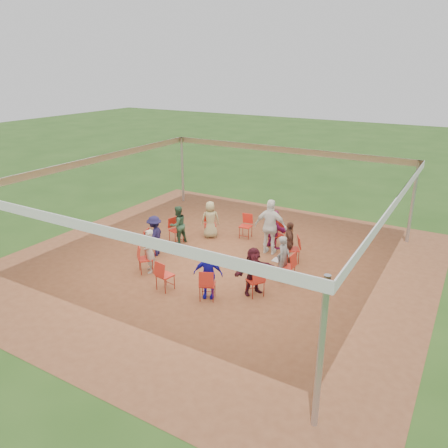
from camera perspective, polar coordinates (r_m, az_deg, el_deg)
The scene contains 26 objects.
ground at distance 14.36m, azimuth -0.60°, elevation -5.04°, with size 80.00×80.00×0.00m, color #274A17.
dirt_patch at distance 14.35m, azimuth -0.60°, elevation -5.02°, with size 13.00×13.00×0.00m, color brown.
tent at distance 13.52m, azimuth -0.64°, elevation 4.09°, with size 10.33×10.33×3.00m.
chair_0 at distance 13.16m, azimuth 8.22°, elevation -5.55°, with size 0.42×0.44×0.90m, color red, non-canonical shape.
chair_1 at distance 14.38m, azimuth 8.94°, elevation -3.30°, with size 0.42×0.44×0.90m, color red, non-canonical shape.
chair_2 at distance 15.49m, azimuth 6.80°, elevation -1.43°, with size 0.42×0.44×0.90m, color red, non-canonical shape.
chair_3 at distance 16.21m, azimuth 2.85°, elevation -0.31°, with size 0.42×0.44×0.90m, color red, non-canonical shape.
chair_4 at distance 16.36m, azimuth -1.84°, elevation -0.10°, with size 0.42×0.44×0.90m, color red, non-canonical shape.
chair_5 at distance 15.91m, azimuth -6.27°, elevation -0.82°, with size 0.42×0.44×0.90m, color red, non-canonical shape.
chair_6 at distance 14.96m, azimuth -9.41°, elevation -2.38°, with size 0.42×0.44×0.90m, color red, non-canonical shape.
chair_7 at distance 13.74m, azimuth -10.19°, elevation -4.52°, with size 0.42×0.44×0.90m, color red, non-canonical shape.
chair_8 at distance 12.63m, azimuth -7.71°, elevation -6.67°, with size 0.42×0.44×0.90m, color red, non-canonical shape.
chair_9 at distance 12.05m, azimuth -2.18°, elevation -7.88°, with size 0.42×0.44×0.90m, color red, non-canonical shape.
chair_10 at distance 12.26m, azimuth 4.11°, elevation -7.41°, with size 0.42×0.44×0.90m, color red, non-canonical shape.
person_seated_0 at distance 13.10m, azimuth 7.79°, elevation -4.45°, with size 0.51×0.33×1.39m, color gray.
person_seated_1 at distance 14.26m, azimuth 8.52°, elevation -2.39°, with size 0.81×0.42×1.39m, color #502E23.
person_seated_2 at distance 15.33m, azimuth 6.49°, elevation -0.65°, with size 1.29×0.48×1.39m, color #8A1751.
person_seated_3 at distance 16.16m, azimuth -1.79°, elevation 0.58°, with size 0.68×0.38×1.39m, color tan.
person_seated_4 at distance 15.73m, azimuth -6.04°, elevation -0.09°, with size 0.67×0.39×1.39m, color #2D533A.
person_seated_5 at distance 14.82m, azimuth -9.05°, elevation -1.54°, with size 0.90×0.44×1.39m, color #19153D.
person_seated_6 at distance 13.65m, azimuth -9.76°, elevation -3.51°, with size 0.51×0.33×1.39m, color #B5B1A1.
person_seated_7 at distance 12.04m, azimuth -2.10°, elevation -6.57°, with size 0.81×0.42×1.39m, color #1A15B8.
person_seated_8 at distance 12.24m, azimuth 3.86°, elevation -6.14°, with size 1.29×0.48×1.39m, color #3F111B.
standing_person at distance 14.76m, azimuth 6.11°, elevation -0.38°, with size 1.12×0.57×1.91m, color white.
cable_coil at distance 14.55m, azimuth 3.70°, elevation -4.62°, with size 0.37×0.37×0.03m.
laptop at distance 13.17m, azimuth 7.14°, elevation -4.48°, with size 0.27×0.34×0.23m.
Camera 1 is at (6.71, -11.12, 6.11)m, focal length 35.00 mm.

